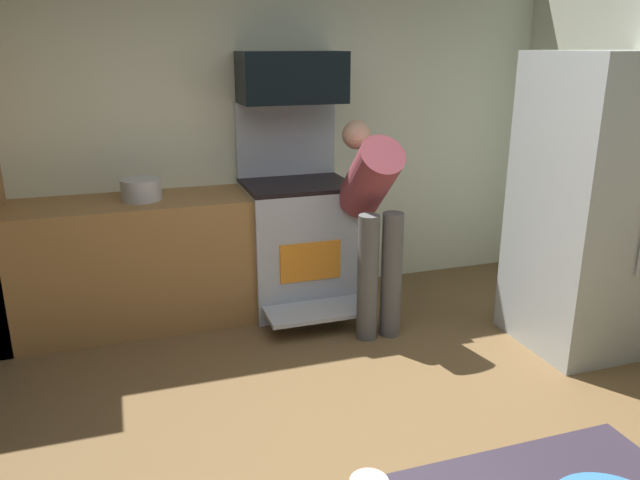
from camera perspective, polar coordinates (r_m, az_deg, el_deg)
ground_plane at (r=3.08m, az=2.05°, el=-20.87°), size 5.20×4.80×0.02m
wall_back at (r=4.71m, az=-7.85°, el=10.11°), size 5.20×0.12×2.60m
lower_cabinet_run at (r=4.47m, az=-17.90°, el=-2.21°), size 2.40×0.60×0.90m
oven_range at (r=4.61m, az=-2.12°, el=-0.00°), size 0.76×0.97×1.51m
microwave at (r=4.48m, az=-2.64°, el=14.80°), size 0.74×0.38×0.35m
refrigerator at (r=4.30m, az=24.55°, el=3.00°), size 0.89×0.80×1.87m
person_cook at (r=4.12m, az=4.86°, el=2.77°), size 0.31×0.66×1.41m
stock_pot at (r=4.33m, az=-16.21°, el=4.52°), size 0.27×0.27×0.14m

